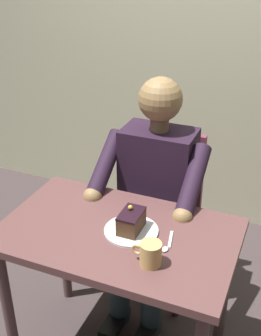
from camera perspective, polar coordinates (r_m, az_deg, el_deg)
name	(u,v)px	position (r m, az deg, el deg)	size (l,w,h in m)	color
dining_table	(118,251)	(1.87, -1.67, -10.97)	(0.99, 0.61, 0.74)	brown
chair	(162,206)	(2.40, 4.22, -5.06)	(0.42, 0.42, 0.91)	brown
seated_person	(152,197)	(2.18, 2.89, -3.88)	(0.53, 0.58, 1.26)	black
dessert_plate	(131,231)	(1.80, 0.10, -8.29)	(0.23, 0.23, 0.01)	white
cake_slice	(131,221)	(1.77, 0.10, -7.04)	(0.08, 0.13, 0.10)	#492F1C
coffee_cup	(150,253)	(1.62, 2.64, -11.23)	(0.12, 0.08, 0.09)	tan
dessert_spoon	(168,245)	(1.73, 4.93, -10.07)	(0.03, 0.14, 0.01)	silver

